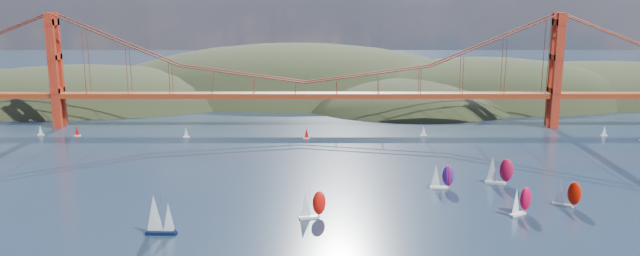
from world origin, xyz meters
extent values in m
ellipsoid|color=black|center=(-140.00, 260.00, -11.20)|extent=(240.00, 140.00, 64.00)
ellipsoid|color=black|center=(-10.00, 300.00, -16.80)|extent=(300.00, 180.00, 96.00)
ellipsoid|color=black|center=(110.00, 270.00, -13.30)|extent=(220.00, 140.00, 76.00)
ellipsoid|color=black|center=(60.00, 240.00, -8.40)|extent=(140.00, 110.00, 48.00)
ellipsoid|color=black|center=(200.00, 290.00, -10.50)|extent=(260.00, 160.00, 60.00)
cube|color=maroon|center=(0.00, 180.00, 16.00)|extent=(440.00, 7.00, 1.60)
cube|color=maroon|center=(0.00, 180.00, 14.80)|extent=(440.00, 7.00, 0.80)
cube|color=maroon|center=(-120.00, 180.00, 27.50)|extent=(4.00, 8.50, 55.00)
cube|color=maroon|center=(120.00, 180.00, 27.50)|extent=(4.00, 8.50, 55.00)
cube|color=black|center=(-36.43, 40.99, 0.47)|extent=(7.93, 2.26, 0.95)
cylinder|color=#99999E|center=(-36.03, 40.99, 6.67)|extent=(0.12, 0.12, 11.43)
cone|color=white|center=(-37.85, 41.00, 6.10)|extent=(4.46, 4.46, 10.06)
cone|color=white|center=(-34.05, 40.98, 4.95)|extent=(3.18, 3.18, 8.00)
cube|color=silver|center=(3.59, 53.10, 0.34)|extent=(5.82, 3.05, 0.67)
cylinder|color=#99999E|center=(3.86, 53.18, 4.88)|extent=(0.08, 0.08, 8.41)
cone|color=white|center=(2.62, 52.82, 4.46)|extent=(3.88, 3.88, 7.40)
ellipsoid|color=red|center=(6.55, 53.95, 4.46)|extent=(4.45, 3.45, 7.06)
cube|color=white|center=(65.02, 55.73, 0.34)|extent=(5.64, 4.45, 0.68)
cylinder|color=#99999E|center=(65.26, 55.89, 4.96)|extent=(0.09, 0.09, 8.55)
cone|color=white|center=(64.16, 55.17, 4.53)|extent=(4.41, 4.41, 7.52)
ellipsoid|color=#BD0530|center=(67.64, 57.44, 4.53)|extent=(4.71, 4.28, 7.18)
cube|color=silver|center=(81.32, 63.96, 0.35)|extent=(5.77, 4.40, 0.69)
cylinder|color=#99999E|center=(81.56, 63.81, 5.03)|extent=(0.09, 0.09, 8.67)
cone|color=white|center=(80.43, 64.51, 4.59)|extent=(4.45, 4.45, 7.63)
ellipsoid|color=#C91000|center=(84.03, 62.30, 4.59)|extent=(4.78, 4.28, 7.28)
cube|color=silver|center=(66.86, 86.83, 0.38)|extent=(6.65, 3.53, 0.77)
cylinder|color=#99999E|center=(67.16, 86.74, 5.57)|extent=(0.10, 0.10, 9.61)
cone|color=white|center=(65.75, 87.15, 5.09)|extent=(4.45, 4.45, 8.46)
ellipsoid|color=#A70B2E|center=(70.24, 85.83, 5.09)|extent=(5.10, 3.97, 8.07)
cube|color=white|center=(46.48, 81.55, 0.34)|extent=(5.68, 1.87, 0.67)
cylinder|color=#99999E|center=(46.76, 81.54, 4.87)|extent=(0.08, 0.08, 8.40)
cone|color=white|center=(45.48, 81.61, 4.45)|extent=(3.30, 3.30, 7.39)
ellipsoid|color=#A30410|center=(49.56, 81.38, 4.45)|extent=(4.05, 2.67, 7.05)
cube|color=silver|center=(-121.55, 161.14, 0.25)|extent=(3.00, 1.00, 0.50)
cone|color=white|center=(-121.55, 161.14, 2.60)|extent=(2.00, 2.00, 4.20)
cube|color=silver|center=(-104.24, 159.72, 0.25)|extent=(3.00, 1.00, 0.50)
cone|color=red|center=(-104.24, 159.72, 2.60)|extent=(2.00, 2.00, 4.20)
cube|color=silver|center=(-53.83, 157.15, 0.25)|extent=(3.00, 1.00, 0.50)
cone|color=white|center=(-53.83, 157.15, 2.60)|extent=(2.00, 2.00, 4.20)
cube|color=silver|center=(136.86, 159.70, 0.25)|extent=(3.00, 1.00, 0.50)
cone|color=white|center=(136.86, 159.70, 2.60)|extent=(2.00, 2.00, 4.20)
cube|color=silver|center=(54.28, 159.97, 0.25)|extent=(3.00, 1.00, 0.50)
cone|color=white|center=(54.28, 159.97, 2.60)|extent=(2.00, 2.00, 4.20)
cube|color=silver|center=(0.80, 154.61, 0.25)|extent=(3.00, 1.00, 0.50)
cone|color=red|center=(0.80, 154.61, 2.60)|extent=(2.00, 2.00, 4.20)
camera|label=1|loc=(6.71, -118.01, 63.97)|focal=35.00mm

